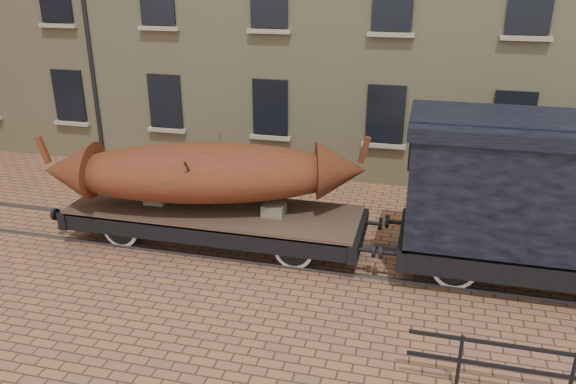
# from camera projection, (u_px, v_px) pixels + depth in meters

# --- Properties ---
(ground) EXTENTS (90.00, 90.00, 0.00)m
(ground) POSITION_uv_depth(u_px,v_px,m) (317.00, 255.00, 12.95)
(ground) COLOR brown
(rail_track) EXTENTS (30.00, 1.52, 0.06)m
(rail_track) POSITION_uv_depth(u_px,v_px,m) (317.00, 254.00, 12.94)
(rail_track) COLOR #59595E
(rail_track) RESTS_ON ground
(flatcar_wagon) EXTENTS (7.74, 2.10, 1.17)m
(flatcar_wagon) POSITION_uv_depth(u_px,v_px,m) (214.00, 216.00, 13.24)
(flatcar_wagon) COLOR #4F3A2D
(flatcar_wagon) RESTS_ON ground
(iron_boat) EXTENTS (7.47, 3.60, 1.76)m
(iron_boat) POSITION_uv_depth(u_px,v_px,m) (205.00, 172.00, 12.88)
(iron_boat) COLOR maroon
(iron_boat) RESTS_ON flatcar_wagon
(goods_van) EXTENTS (6.78, 2.47, 3.51)m
(goods_van) POSITION_uv_depth(u_px,v_px,m) (561.00, 185.00, 11.03)
(goods_van) COLOR black
(goods_van) RESTS_ON ground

